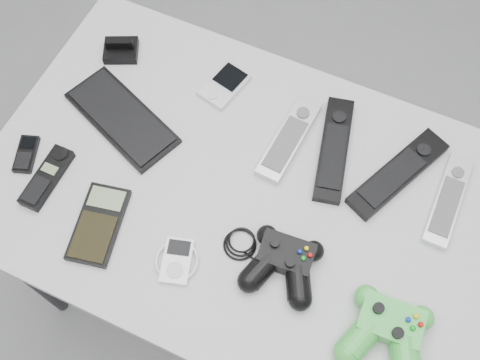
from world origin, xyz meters
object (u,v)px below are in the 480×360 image
at_px(remote_silver_a, 289,138).
at_px(remote_black_b, 398,173).
at_px(calculator, 99,224).
at_px(controller_green, 388,330).
at_px(mp3_player, 177,261).
at_px(mobile_phone, 26,154).
at_px(remote_black_a, 334,149).
at_px(remote_silver_b, 448,200).
at_px(pda, 224,85).
at_px(controller_black, 284,262).
at_px(pda_keyboard, 122,118).
at_px(cordless_handset, 47,177).
at_px(desk, 245,203).

distance_m(remote_silver_a, remote_black_b, 0.24).
height_order(calculator, controller_green, controller_green).
bearing_deg(mp3_player, mobile_phone, 152.29).
distance_m(remote_black_a, remote_silver_b, 0.25).
distance_m(pda, controller_black, 0.43).
bearing_deg(pda_keyboard, cordless_handset, -87.67).
bearing_deg(controller_black, remote_silver_a, 105.20).
height_order(remote_silver_a, controller_black, controller_black).
xyz_separation_m(desk, mp3_player, (-0.06, -0.19, 0.07)).
relative_size(desk, cordless_handset, 7.50).
relative_size(desk, pda, 9.75).
bearing_deg(controller_black, remote_black_b, 58.24).
height_order(pda_keyboard, remote_silver_b, remote_silver_b).
distance_m(remote_black_b, mobile_phone, 0.77).
height_order(remote_black_a, remote_silver_b, remote_black_a).
bearing_deg(calculator, mp3_player, -12.89).
bearing_deg(mp3_player, calculator, 162.26).
distance_m(remote_silver_a, cordless_handset, 0.51).
bearing_deg(pda, mobile_phone, -119.64).
relative_size(pda_keyboard, remote_silver_a, 1.24).
bearing_deg(pda, calculator, -88.80).
xyz_separation_m(mp3_player, controller_green, (0.40, 0.04, 0.02)).
distance_m(remote_silver_a, mobile_phone, 0.55).
relative_size(remote_silver_a, remote_black_a, 0.88).
height_order(pda, remote_silver_b, remote_silver_b).
height_order(mp3_player, controller_black, controller_black).
relative_size(pda_keyboard, pda, 2.41).
xyz_separation_m(remote_black_a, mobile_phone, (-0.58, -0.28, -0.01)).
height_order(desk, remote_silver_a, remote_silver_a).
bearing_deg(desk, remote_black_b, 30.93).
xyz_separation_m(pda_keyboard, pda, (0.17, 0.17, 0.00)).
xyz_separation_m(cordless_handset, controller_black, (0.51, 0.03, 0.01)).
relative_size(mp3_player, controller_black, 0.37).
relative_size(remote_silver_a, controller_green, 1.27).
relative_size(desk, calculator, 6.49).
relative_size(desk, mp3_player, 11.97).
xyz_separation_m(remote_black_a, controller_green, (0.22, -0.31, 0.01)).
xyz_separation_m(pda, remote_black_a, (0.28, -0.05, 0.00)).
height_order(pda_keyboard, mobile_phone, pda_keyboard).
xyz_separation_m(pda, remote_silver_a, (0.18, -0.07, 0.00)).
bearing_deg(controller_green, pda, 140.61).
bearing_deg(pda_keyboard, controller_green, 4.90).
bearing_deg(mp3_player, remote_black_a, 45.09).
xyz_separation_m(cordless_handset, calculator, (0.15, -0.04, -0.00)).
relative_size(desk, controller_green, 6.36).
bearing_deg(remote_silver_a, remote_silver_b, 4.16).
xyz_separation_m(pda, cordless_handset, (-0.23, -0.36, 0.00)).
xyz_separation_m(pda, mp3_player, (0.09, -0.40, -0.00)).
height_order(remote_black_a, calculator, remote_black_a).
xyz_separation_m(remote_silver_b, mp3_player, (-0.44, -0.34, -0.00)).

